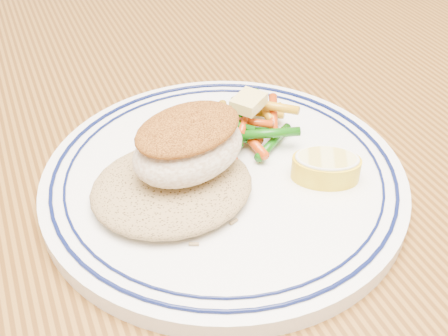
% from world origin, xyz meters
% --- Properties ---
extents(dining_table, '(1.50, 0.90, 0.75)m').
position_xyz_m(dining_table, '(0.00, 0.00, 0.65)').
color(dining_table, '#553211').
rests_on(dining_table, ground).
extents(plate, '(0.29, 0.29, 0.02)m').
position_xyz_m(plate, '(-0.00, -0.04, 0.76)').
color(plate, white).
rests_on(plate, dining_table).
extents(rice_pilaf, '(0.12, 0.11, 0.02)m').
position_xyz_m(rice_pilaf, '(-0.05, -0.05, 0.78)').
color(rice_pilaf, '#94784A').
rests_on(rice_pilaf, plate).
extents(fish_fillet, '(0.11, 0.09, 0.05)m').
position_xyz_m(fish_fillet, '(-0.03, -0.05, 0.81)').
color(fish_fillet, beige).
rests_on(fish_fillet, rice_pilaf).
extents(vegetable_pile, '(0.08, 0.10, 0.03)m').
position_xyz_m(vegetable_pile, '(0.04, -0.00, 0.78)').
color(vegetable_pile, '#11550A').
rests_on(vegetable_pile, plate).
extents(butter_pat, '(0.04, 0.03, 0.01)m').
position_xyz_m(butter_pat, '(0.04, -0.00, 0.80)').
color(butter_pat, '#E5D070').
rests_on(butter_pat, vegetable_pile).
extents(lemon_wedge, '(0.07, 0.07, 0.02)m').
position_xyz_m(lemon_wedge, '(0.07, -0.08, 0.78)').
color(lemon_wedge, yellow).
rests_on(lemon_wedge, plate).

